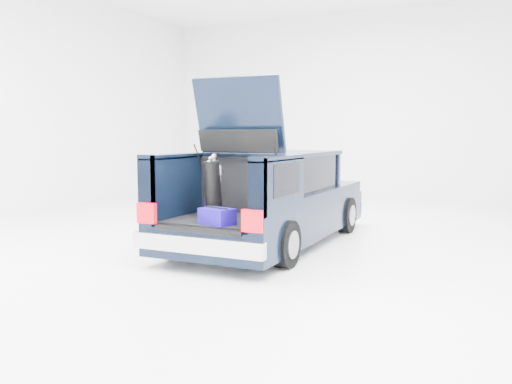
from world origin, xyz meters
The scene contains 6 objects.
ground centered at (0.00, 0.00, 0.00)m, with size 14.00×14.00×0.00m, color white.
car centered at (0.00, 0.11, 0.67)m, with size 1.87×4.65×2.47m.
red_suitcase centered at (0.50, -1.09, 0.87)m, with size 0.36×0.25×0.58m.
black_golf_bag centered at (-0.20, -1.43, 0.98)m, with size 0.32×0.35×0.84m.
blue_golf_bag centered at (-0.21, -1.42, 0.96)m, with size 0.29×0.29×0.79m.
blue_duffel centered at (0.13, -1.90, 0.70)m, with size 0.48×0.38×0.22m.
Camera 1 is at (3.38, -7.65, 1.69)m, focal length 38.00 mm.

